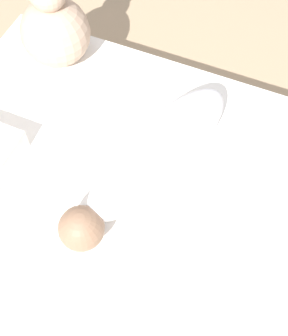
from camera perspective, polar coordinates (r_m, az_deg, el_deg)
name	(u,v)px	position (r m, az deg, el deg)	size (l,w,h in m)	color
ground_plane	(130,212)	(1.40, -1.68, -5.42)	(12.00, 12.00, 0.00)	#9E8466
bed_mattress	(130,201)	(1.33, -1.76, -3.99)	(1.25, 0.96, 0.15)	white
swaddled_baby	(153,157)	(1.21, 1.12, 1.33)	(0.32, 0.60, 0.17)	white
bunny_plush	(54,27)	(1.49, -10.87, 16.51)	(0.21, 0.21, 0.39)	tan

